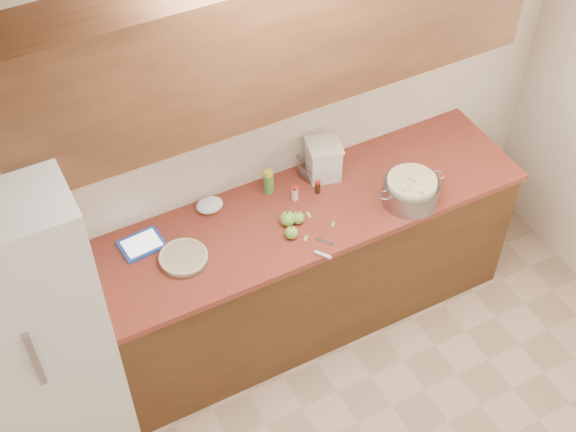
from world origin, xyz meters
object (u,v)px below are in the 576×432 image
pie (184,258)px  tablet (142,244)px  colander (411,190)px  flour_canister (324,159)px

pie → tablet: (-0.15, 0.19, -0.01)m
colander → flour_canister: size_ratio=1.81×
flour_canister → pie: bearing=-166.3°
colander → tablet: size_ratio=1.72×
colander → tablet: (-1.39, 0.36, -0.06)m
pie → flour_canister: size_ratio=1.15×
flour_canister → colander: bearing=-51.2°
pie → colander: colander is taller
pie → flour_canister: (0.93, 0.23, 0.09)m
pie → colander: (1.24, -0.17, 0.05)m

